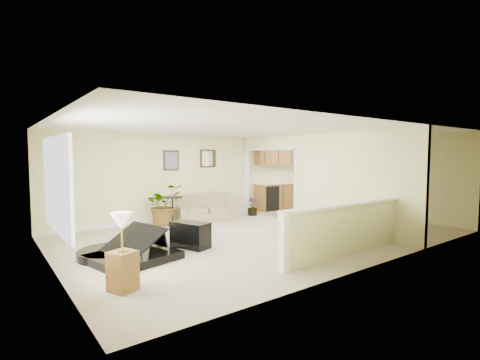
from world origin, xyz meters
TOP-DOWN VIEW (x-y plane):
  - floor at (0.00, 0.00)m, footprint 9.00×9.00m
  - back_wall at (0.00, 3.00)m, footprint 9.00×0.04m
  - front_wall at (0.00, -3.00)m, footprint 9.00×0.04m
  - left_wall at (-4.50, 0.00)m, footprint 0.04×6.00m
  - right_wall at (4.50, 0.00)m, footprint 0.04×6.00m
  - ceiling at (0.00, 0.00)m, footprint 9.00×6.00m
  - kitchen_vinyl at (3.15, 0.00)m, footprint 2.70×6.00m
  - interior_partition at (1.80, 0.25)m, footprint 0.18×5.99m
  - pony_half_wall at (0.08, -2.30)m, footprint 3.42×0.22m
  - left_window at (-4.49, -0.50)m, footprint 0.05×2.15m
  - wall_art_left at (-0.95, 2.97)m, footprint 0.48×0.04m
  - wall_mirror at (0.30, 2.97)m, footprint 0.55×0.04m
  - kitchen_cabinets at (3.19, 2.73)m, footprint 2.36×0.65m
  - piano at (-3.29, -0.11)m, footprint 1.84×1.86m
  - piano_bench at (-1.99, -0.06)m, footprint 0.66×0.89m
  - loveseat at (-0.09, 2.53)m, footprint 1.93×1.39m
  - accent_table at (-1.25, 2.30)m, footprint 0.54×0.54m
  - palm_plant at (-1.43, 2.49)m, footprint 1.15×1.05m
  - small_plant at (1.45, 2.20)m, footprint 0.35×0.35m
  - lamp_stand at (-3.86, -1.53)m, footprint 0.43×0.43m

SIDE VIEW (x-z plane):
  - floor at x=0.00m, z-range 0.00..0.00m
  - kitchen_vinyl at x=3.15m, z-range 0.00..0.01m
  - small_plant at x=1.45m, z-range -0.04..0.52m
  - piano_bench at x=-1.99m, z-range 0.00..0.53m
  - loveseat at x=-0.09m, z-range -0.12..0.84m
  - lamp_stand at x=-3.86m, z-range -0.08..1.02m
  - accent_table at x=-1.25m, z-range 0.11..0.89m
  - pony_half_wall at x=0.08m, z-range 0.02..1.02m
  - palm_plant at x=-1.43m, z-range -0.01..1.10m
  - piano at x=-3.29m, z-range -0.11..1.21m
  - kitchen_cabinets at x=3.19m, z-range -0.29..2.03m
  - interior_partition at x=1.80m, z-range -0.03..2.47m
  - back_wall at x=0.00m, z-range 0.00..2.50m
  - front_wall at x=0.00m, z-range 0.00..2.50m
  - left_wall at x=-4.50m, z-range 0.00..2.50m
  - right_wall at x=4.50m, z-range 0.00..2.50m
  - left_window at x=-4.49m, z-range 0.73..2.17m
  - wall_art_left at x=-0.95m, z-range 1.46..2.04m
  - wall_mirror at x=0.30m, z-range 1.52..2.08m
  - ceiling at x=0.00m, z-range 2.48..2.52m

